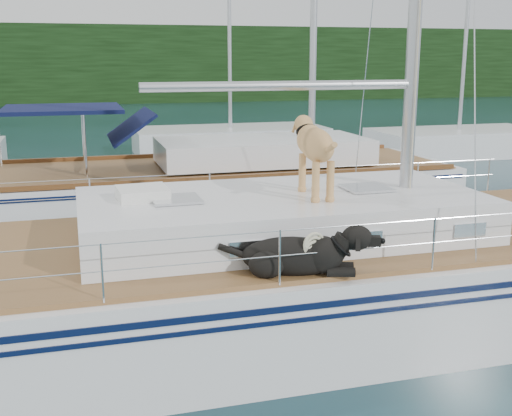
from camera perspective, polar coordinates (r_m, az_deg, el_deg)
name	(u,v)px	position (r m, az deg, el deg)	size (l,w,h in m)	color
ground	(224,330)	(8.75, -2.84, -10.75)	(120.00, 120.00, 0.00)	black
tree_line	(92,64)	(52.83, -14.36, 12.26)	(90.00, 3.00, 6.00)	black
shore_bank	(93,95)	(54.11, -14.25, 9.73)	(92.00, 1.00, 1.20)	#595147
main_sailboat	(231,281)	(8.51, -2.22, -6.51)	(12.00, 3.86, 14.01)	white
neighbor_sailboat	(217,188)	(14.82, -3.45, 1.82)	(11.00, 3.50, 13.30)	white
bg_boat_center	(230,140)	(24.69, -2.29, 6.02)	(7.20, 3.00, 11.65)	white
bg_boat_east	(458,143)	(25.14, 17.53, 5.57)	(6.40, 3.00, 11.65)	white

